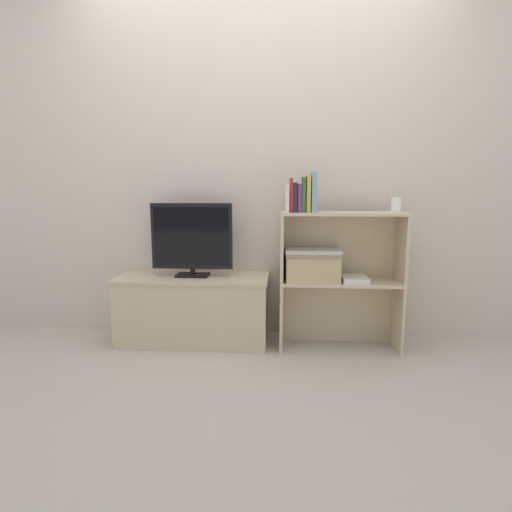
% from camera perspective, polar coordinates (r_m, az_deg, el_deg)
% --- Properties ---
extents(ground_plane, '(16.00, 16.00, 0.00)m').
position_cam_1_polar(ground_plane, '(2.68, -0.21, -13.75)').
color(ground_plane, '#BCB2A3').
extents(wall_back, '(10.00, 0.05, 2.40)m').
position_cam_1_polar(wall_back, '(2.90, 0.38, 12.21)').
color(wall_back, beige).
rests_on(wall_back, ground_plane).
extents(tv_stand, '(1.04, 0.41, 0.47)m').
position_cam_1_polar(tv_stand, '(2.85, -8.89, -7.47)').
color(tv_stand, '#CCB793').
rests_on(tv_stand, ground_plane).
extents(tv, '(0.55, 0.14, 0.50)m').
position_cam_1_polar(tv, '(2.75, -9.15, 2.53)').
color(tv, black).
rests_on(tv, tv_stand).
extents(bookshelf_lower_tier, '(0.79, 0.28, 0.47)m').
position_cam_1_polar(bookshelf_lower_tier, '(2.79, 11.63, -6.71)').
color(bookshelf_lower_tier, '#CCB793').
rests_on(bookshelf_lower_tier, ground_plane).
extents(bookshelf_upper_tier, '(0.79, 0.28, 0.45)m').
position_cam_1_polar(bookshelf_upper_tier, '(2.71, 11.94, 2.66)').
color(bookshelf_upper_tier, '#CCB793').
rests_on(bookshelf_upper_tier, bookshelf_lower_tier).
extents(book_ivory, '(0.02, 0.16, 0.18)m').
position_cam_1_polar(book_ivory, '(2.57, 4.50, 8.22)').
color(book_ivory, silver).
rests_on(book_ivory, bookshelf_upper_tier).
extents(book_crimson, '(0.02, 0.12, 0.21)m').
position_cam_1_polar(book_crimson, '(2.57, 5.04, 8.64)').
color(book_crimson, '#B22328').
rests_on(book_crimson, bookshelf_upper_tier).
extents(book_charcoal, '(0.02, 0.14, 0.19)m').
position_cam_1_polar(book_charcoal, '(2.57, 5.61, 8.32)').
color(book_charcoal, '#232328').
rests_on(book_charcoal, bookshelf_upper_tier).
extents(book_plum, '(0.02, 0.14, 0.18)m').
position_cam_1_polar(book_plum, '(2.57, 6.23, 8.22)').
color(book_plum, '#6B2D66').
rests_on(book_plum, bookshelf_upper_tier).
extents(book_forest, '(0.02, 0.14, 0.22)m').
position_cam_1_polar(book_forest, '(2.58, 6.82, 8.67)').
color(book_forest, '#286638').
rests_on(book_forest, bookshelf_upper_tier).
extents(book_mustard, '(0.02, 0.16, 0.23)m').
position_cam_1_polar(book_mustard, '(2.58, 7.46, 8.76)').
color(book_mustard, gold).
rests_on(book_mustard, bookshelf_upper_tier).
extents(book_skyblue, '(0.03, 0.16, 0.25)m').
position_cam_1_polar(book_skyblue, '(2.58, 8.24, 8.98)').
color(book_skyblue, '#709ECC').
rests_on(book_skyblue, bookshelf_upper_tier).
extents(baby_monitor, '(0.05, 0.04, 0.12)m').
position_cam_1_polar(baby_monitor, '(2.71, 19.35, 6.92)').
color(baby_monitor, white).
rests_on(baby_monitor, bookshelf_upper_tier).
extents(storage_basket_left, '(0.35, 0.25, 0.19)m').
position_cam_1_polar(storage_basket_left, '(2.64, 8.07, -1.26)').
color(storage_basket_left, tan).
rests_on(storage_basket_left, bookshelf_lower_tier).
extents(laptop, '(0.36, 0.23, 0.02)m').
position_cam_1_polar(laptop, '(2.63, 8.11, 0.77)').
color(laptop, '#BCBCC1').
rests_on(laptop, storage_basket_left).
extents(magazine_stack, '(0.16, 0.20, 0.03)m').
position_cam_1_polar(magazine_stack, '(2.68, 13.87, -3.19)').
color(magazine_stack, silver).
rests_on(magazine_stack, bookshelf_lower_tier).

